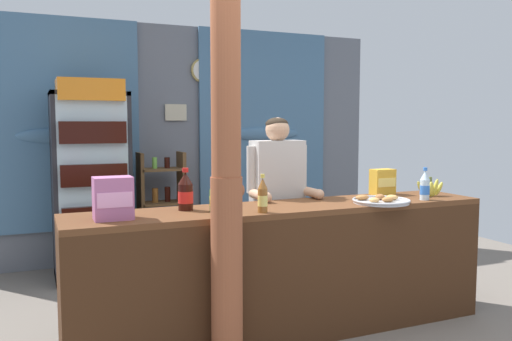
# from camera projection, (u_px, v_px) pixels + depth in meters

# --- Properties ---
(ground_plane) EXTENTS (7.70, 7.70, 0.00)m
(ground_plane) POSITION_uv_depth(u_px,v_px,m) (243.00, 304.00, 4.36)
(ground_plane) COLOR slate
(back_wall_curtained) EXTENTS (4.68, 0.22, 2.57)m
(back_wall_curtained) POSITION_uv_depth(u_px,v_px,m) (180.00, 139.00, 5.90)
(back_wall_curtained) COLOR slate
(back_wall_curtained) RESTS_ON ground
(stall_counter) EXTENTS (3.05, 0.56, 0.92)m
(stall_counter) POSITION_uv_depth(u_px,v_px,m) (294.00, 258.00, 3.62)
(stall_counter) COLOR brown
(stall_counter) RESTS_ON ground
(timber_post) EXTENTS (0.21, 0.19, 2.38)m
(timber_post) POSITION_uv_depth(u_px,v_px,m) (226.00, 185.00, 3.08)
(timber_post) COLOR #995133
(timber_post) RESTS_ON ground
(drink_fridge) EXTENTS (0.70, 0.66, 1.91)m
(drink_fridge) POSITION_uv_depth(u_px,v_px,m) (91.00, 172.00, 5.01)
(drink_fridge) COLOR #232328
(drink_fridge) RESTS_ON ground
(bottle_shelf_rack) EXTENTS (0.48, 0.28, 1.20)m
(bottle_shelf_rack) POSITION_uv_depth(u_px,v_px,m) (162.00, 207.00, 5.54)
(bottle_shelf_rack) COLOR brown
(bottle_shelf_rack) RESTS_ON ground
(plastic_lawn_chair) EXTENTS (0.62, 0.62, 0.86)m
(plastic_lawn_chair) POSITION_uv_depth(u_px,v_px,m) (284.00, 223.00, 5.29)
(plastic_lawn_chair) COLOR #E5563D
(plastic_lawn_chair) RESTS_ON ground
(shopkeeper) EXTENTS (0.52, 0.42, 1.55)m
(shopkeeper) POSITION_uv_depth(u_px,v_px,m) (278.00, 190.00, 4.14)
(shopkeeper) COLOR #28282D
(shopkeeper) RESTS_ON ground
(soda_bottle_cola) EXTENTS (0.10, 0.10, 0.28)m
(soda_bottle_cola) POSITION_uv_depth(u_px,v_px,m) (186.00, 192.00, 3.49)
(soda_bottle_cola) COLOR black
(soda_bottle_cola) RESTS_ON stall_counter
(soda_bottle_iced_tea) EXTENTS (0.07, 0.07, 0.25)m
(soda_bottle_iced_tea) POSITION_uv_depth(u_px,v_px,m) (263.00, 196.00, 3.39)
(soda_bottle_iced_tea) COLOR brown
(soda_bottle_iced_tea) RESTS_ON stall_counter
(soda_bottle_lime_soda) EXTENTS (0.07, 0.07, 0.23)m
(soda_bottle_lime_soda) POSITION_uv_depth(u_px,v_px,m) (215.00, 197.00, 3.43)
(soda_bottle_lime_soda) COLOR #75C64C
(soda_bottle_lime_soda) RESTS_ON stall_counter
(soda_bottle_water) EXTENTS (0.07, 0.07, 0.25)m
(soda_bottle_water) POSITION_uv_depth(u_px,v_px,m) (425.00, 186.00, 3.95)
(soda_bottle_water) COLOR silver
(soda_bottle_water) RESTS_ON stall_counter
(snack_box_wafer) EXTENTS (0.23, 0.16, 0.26)m
(snack_box_wafer) POSITION_uv_depth(u_px,v_px,m) (113.00, 198.00, 3.15)
(snack_box_wafer) COLOR #B76699
(snack_box_wafer) RESTS_ON stall_counter
(snack_box_choco_powder) EXTENTS (0.19, 0.12, 0.21)m
(snack_box_choco_powder) POSITION_uv_depth(u_px,v_px,m) (383.00, 182.00, 4.26)
(snack_box_choco_powder) COLOR gold
(snack_box_choco_powder) RESTS_ON stall_counter
(pastry_tray) EXTENTS (0.42, 0.42, 0.06)m
(pastry_tray) POSITION_uv_depth(u_px,v_px,m) (381.00, 200.00, 3.80)
(pastry_tray) COLOR #BCBCC1
(pastry_tray) RESTS_ON stall_counter
(banana_bunch) EXTENTS (0.28, 0.06, 0.16)m
(banana_bunch) POSITION_uv_depth(u_px,v_px,m) (430.00, 188.00, 4.15)
(banana_bunch) COLOR #DBCC42
(banana_bunch) RESTS_ON stall_counter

